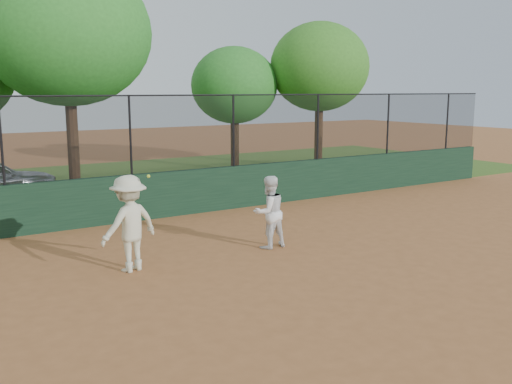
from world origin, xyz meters
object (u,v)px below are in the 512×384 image
tree_4 (320,67)px  player_second (269,212)px  player_main (129,224)px  tree_3 (234,86)px  tree_2 (67,32)px

tree_4 → player_second: bearing=-133.5°
player_main → tree_3: bearing=51.2°
player_main → tree_4: tree_4 is taller
player_second → tree_2: tree_2 is taller
player_main → tree_2: tree_2 is taller
player_main → player_second: bearing=-1.6°
player_main → tree_3: size_ratio=0.36×
player_main → tree_2: size_ratio=0.25×
tree_4 → player_main: bearing=-142.1°
player_main → tree_4: size_ratio=0.30×
player_main → tree_4: 15.50m
player_main → tree_2: bearing=81.0°
player_main → tree_4: bearing=37.9°
player_main → tree_2: 9.74m
tree_3 → tree_4: 3.71m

